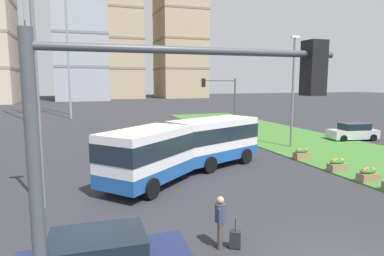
{
  "coord_description": "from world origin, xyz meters",
  "views": [
    {
      "loc": [
        -7.01,
        -7.19,
        5.41
      ],
      "look_at": [
        0.52,
        14.81,
        2.2
      ],
      "focal_mm": 31.78,
      "sensor_mm": 36.0,
      "label": 1
    }
  ],
  "objects": [
    {
      "name": "rolling_suitcase",
      "position": [
        -2.3,
        2.24,
        0.31
      ],
      "size": [
        0.43,
        0.39,
        0.97
      ],
      "color": "#232328",
      "rests_on": "ground"
    },
    {
      "name": "streetlight_median",
      "position": [
        9.59,
        16.18,
        4.94
      ],
      "size": [
        0.7,
        0.28,
        8.98
      ],
      "color": "slate",
      "rests_on": "ground"
    },
    {
      "name": "flower_planter_2",
      "position": [
        7.69,
        6.52,
        0.43
      ],
      "size": [
        1.1,
        0.56,
        0.74
      ],
      "color": "#937051",
      "rests_on": "grass_median"
    },
    {
      "name": "streetlight_left",
      "position": [
        -8.5,
        8.1,
        5.23
      ],
      "size": [
        0.7,
        0.28,
        9.57
      ],
      "color": "slate",
      "rests_on": "ground"
    },
    {
      "name": "transmission_pylon",
      "position": [
        -10.76,
        47.94,
        15.89
      ],
      "size": [
        9.0,
        6.24,
        28.95
      ],
      "color": "gray",
      "rests_on": "ground"
    },
    {
      "name": "traffic_light_near_left",
      "position": [
        -6.13,
        -3.0,
        4.15
      ],
      "size": [
        4.18,
        0.28,
        6.0
      ],
      "color": "#474C51",
      "rests_on": "ground"
    },
    {
      "name": "articulated_bus",
      "position": [
        -1.07,
        11.32,
        1.65
      ],
      "size": [
        11.12,
        8.38,
        3.0
      ],
      "color": "white",
      "rests_on": "ground"
    },
    {
      "name": "pedestrian_crossing",
      "position": [
        -2.75,
        2.44,
        1.0
      ],
      "size": [
        0.36,
        0.52,
        1.74
      ],
      "color": "#4C4238",
      "rests_on": "ground"
    },
    {
      "name": "traffic_light_far_right",
      "position": [
        6.11,
        22.0,
        3.91
      ],
      "size": [
        3.57,
        0.28,
        5.67
      ],
      "color": "#474C51",
      "rests_on": "ground"
    },
    {
      "name": "apartment_tower_centre",
      "position": [
        6.04,
        105.09,
        26.94
      ],
      "size": [
        15.18,
        16.24,
        53.84
      ],
      "color": "tan",
      "rests_on": "ground"
    },
    {
      "name": "car_silver_hatch",
      "position": [
        17.13,
        17.34,
        0.75
      ],
      "size": [
        4.61,
        2.53,
        1.58
      ],
      "color": "#B7BABF",
      "rests_on": "ground"
    },
    {
      "name": "flower_planter_3",
      "position": [
        7.69,
        8.8,
        0.43
      ],
      "size": [
        1.1,
        0.56,
        0.74
      ],
      "color": "#937051",
      "rests_on": "grass_median"
    },
    {
      "name": "grass_median",
      "position": [
        12.09,
        10.0,
        0.04
      ],
      "size": [
        10.0,
        70.0,
        0.08
      ],
      "primitive_type": "cube",
      "color": "#3D752D",
      "rests_on": "ground_plane"
    },
    {
      "name": "apartment_tower_westcentre",
      "position": [
        -4.98,
        96.64,
        26.86
      ],
      "size": [
        14.43,
        16.07,
        53.67
      ],
      "color": "#9EA3AD",
      "rests_on": "ground"
    },
    {
      "name": "flower_planter_4",
      "position": [
        7.69,
        12.19,
        0.43
      ],
      "size": [
        1.1,
        0.56,
        0.74
      ],
      "color": "#937051",
      "rests_on": "grass_median"
    },
    {
      "name": "apartment_tower_eastcentre",
      "position": [
        26.77,
        103.91,
        23.04
      ],
      "size": [
        14.71,
        17.45,
        46.03
      ],
      "color": "tan",
      "rests_on": "ground"
    }
  ]
}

